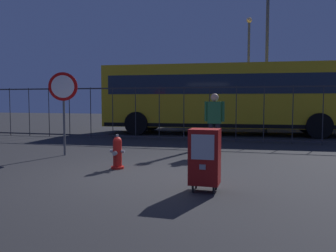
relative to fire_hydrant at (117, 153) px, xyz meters
name	(u,v)px	position (x,y,z in m)	size (l,w,h in m)	color
ground_plane	(137,175)	(0.65, -0.51, -0.35)	(60.00, 60.00, 0.00)	#262628
fire_hydrant	(117,153)	(0.00, 0.00, 0.00)	(0.33, 0.31, 0.75)	red
newspaper_box_primary	(205,157)	(2.15, -1.39, 0.22)	(0.48, 0.42, 1.02)	black
stop_sign	(63,96)	(-2.14, 1.35, 1.25)	(0.71, 0.31, 2.23)	#4C4F54
pedestrian	(214,120)	(1.73, 2.64, 0.60)	(0.55, 0.22, 1.67)	black
fence_barrier	(197,113)	(0.65, 5.65, 0.67)	(18.03, 0.04, 2.00)	#2D2D33
bus_near	(225,95)	(1.33, 8.65, 1.36)	(10.65, 3.36, 3.00)	gold
bus_far	(279,96)	(3.78, 13.23, 1.36)	(10.67, 3.45, 3.00)	gold
street_light_near_left	(267,39)	(3.07, 9.79, 3.92)	(0.32, 0.32, 7.42)	#4C4F54
street_light_near_right	(249,63)	(2.05, 14.34, 3.34)	(0.32, 0.32, 6.29)	#4C4F54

